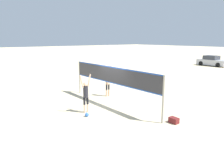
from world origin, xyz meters
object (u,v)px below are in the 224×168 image
(player_blocker, at_px, (108,81))
(volleyball, at_px, (87,115))
(player_spiker, at_px, (86,93))
(parked_car_mid, at_px, (212,61))
(volleyball_net, at_px, (112,77))
(gear_bag, at_px, (174,120))

(player_blocker, xyz_separation_m, volleyball, (2.63, -3.39, -1.03))
(player_spiker, relative_size, player_blocker, 0.99)
(player_blocker, relative_size, parked_car_mid, 0.50)
(volleyball_net, bearing_deg, volleyball, -69.73)
(player_blocker, bearing_deg, volleyball_net, 60.42)
(player_spiker, distance_m, parked_car_mid, 26.85)
(volleyball, xyz_separation_m, gear_bag, (3.40, 2.86, 0.03))
(volleyball_net, distance_m, volleyball, 3.04)
(volleyball_net, xyz_separation_m, player_blocker, (-1.75, 0.99, -0.61))
(volleyball_net, height_order, volleyball, volleyball_net)
(player_spiker, height_order, gear_bag, player_spiker)
(volleyball, relative_size, parked_car_mid, 0.05)
(player_blocker, height_order, volleyball, player_blocker)
(player_spiker, relative_size, volleyball, 9.85)
(volleyball, relative_size, gear_bag, 0.48)
(parked_car_mid, bearing_deg, volleyball, -73.46)
(volleyball_net, height_order, gear_bag, volleyball_net)
(volleyball_net, relative_size, player_blocker, 3.69)
(volleyball_net, xyz_separation_m, player_spiker, (0.30, -2.08, -0.62))
(player_spiker, height_order, parked_car_mid, player_spiker)
(volleyball, bearing_deg, parked_car_mid, 104.73)
(player_blocker, distance_m, parked_car_mid, 23.42)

